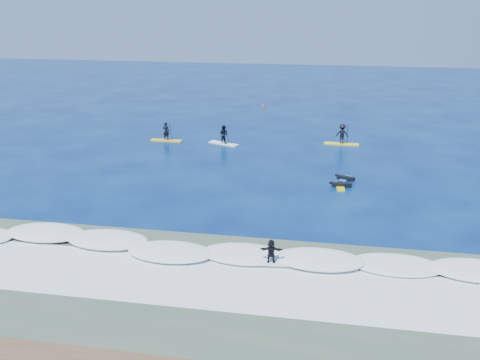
% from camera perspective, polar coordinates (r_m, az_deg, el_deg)
% --- Properties ---
extents(ground, '(160.00, 160.00, 0.00)m').
position_cam_1_polar(ground, '(38.54, 1.53, -1.41)').
color(ground, '#031449').
rests_on(ground, ground).
extents(shallow_water, '(90.00, 13.00, 0.01)m').
position_cam_1_polar(shallow_water, '(26.08, -3.27, -11.92)').
color(shallow_water, '#3A4F40').
rests_on(shallow_water, ground).
extents(breaking_wave, '(40.00, 6.00, 0.30)m').
position_cam_1_polar(breaking_wave, '(29.50, -1.46, -8.03)').
color(breaking_wave, white).
rests_on(breaking_wave, ground).
extents(whitewater, '(34.00, 5.00, 0.02)m').
position_cam_1_polar(whitewater, '(26.92, -2.77, -10.86)').
color(whitewater, silver).
rests_on(whitewater, ground).
extents(sup_paddler_left, '(3.12, 0.85, 2.18)m').
position_cam_1_polar(sup_paddler_left, '(53.09, -7.88, 4.86)').
color(sup_paddler_left, yellow).
rests_on(sup_paddler_left, ground).
extents(sup_paddler_center, '(3.12, 1.95, 2.15)m').
position_cam_1_polar(sup_paddler_center, '(51.41, -1.76, 4.71)').
color(sup_paddler_center, white).
rests_on(sup_paddler_center, ground).
extents(sup_paddler_right, '(3.33, 0.97, 2.31)m').
position_cam_1_polar(sup_paddler_right, '(52.19, 10.83, 4.71)').
color(sup_paddler_right, yellow).
rests_on(sup_paddler_right, ground).
extents(prone_paddler_near, '(1.66, 2.11, 0.44)m').
position_cam_1_polar(prone_paddler_near, '(40.41, 10.66, -0.55)').
color(prone_paddler_near, gold).
rests_on(prone_paddler_near, ground).
extents(prone_paddler_far, '(1.54, 2.05, 0.42)m').
position_cam_1_polar(prone_paddler_far, '(42.01, 11.11, 0.17)').
color(prone_paddler_far, blue).
rests_on(prone_paddler_far, ground).
extents(wave_surfer, '(1.95, 0.70, 1.38)m').
position_cam_1_polar(wave_surfer, '(28.02, 3.34, -7.78)').
color(wave_surfer, white).
rests_on(wave_surfer, breaking_wave).
extents(marker_buoy, '(0.26, 0.26, 0.61)m').
position_cam_1_polar(marker_buoy, '(68.86, 2.51, 7.86)').
color(marker_buoy, '#F64415').
rests_on(marker_buoy, ground).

